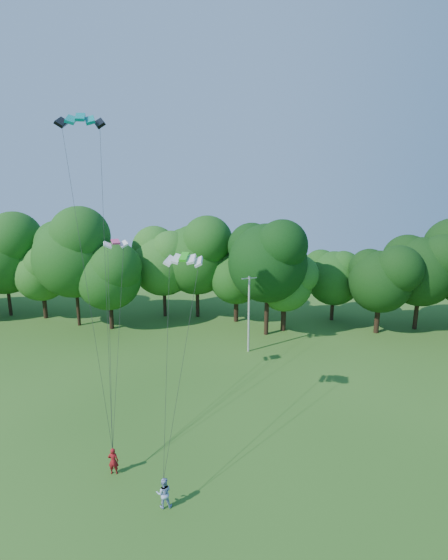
{
  "coord_description": "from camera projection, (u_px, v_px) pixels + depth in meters",
  "views": [
    {
      "loc": [
        1.97,
        -11.79,
        17.11
      ],
      "look_at": [
        1.19,
        13.0,
        10.98
      ],
      "focal_mm": 28.0,
      "sensor_mm": 36.0,
      "label": 1
    }
  ],
  "objects": [
    {
      "name": "utility_pole",
      "position": [
        249.0,
        313.0,
        42.0
      ],
      "size": [
        1.44,
        0.64,
        7.59
      ],
      "rotation": [
        0.0,
        0.0,
        0.38
      ],
      "color": "#A9A9A1",
      "rests_on": "ground"
    },
    {
      "name": "kite_flyer_left",
      "position": [
        113.0,
        461.0,
        25.31
      ],
      "size": [
        0.62,
        0.42,
        1.66
      ],
      "primitive_type": "imported",
      "rotation": [
        0.0,
        0.0,
        3.18
      ],
      "color": "maroon",
      "rests_on": "ground"
    },
    {
      "name": "kite_flyer_right",
      "position": [
        164.0,
        493.0,
        22.77
      ],
      "size": [
        0.91,
        0.76,
        1.7
      ],
      "primitive_type": "imported",
      "rotation": [
        0.0,
        0.0,
        3.29
      ],
      "color": "#9FB3DD",
      "rests_on": "ground"
    },
    {
      "name": "kite_teal",
      "position": [
        80.0,
        117.0,
        29.7
      ],
      "size": [
        3.37,
        2.11,
        0.71
      ],
      "rotation": [
        0.0,
        0.0,
        0.25
      ],
      "color": "#048580",
      "rests_on": "ground"
    },
    {
      "name": "kite_green",
      "position": [
        184.0,
        257.0,
        26.74
      ],
      "size": [
        2.41,
        1.3,
        0.45
      ],
      "rotation": [
        0.0,
        0.0,
        -0.12
      ],
      "color": "green",
      "rests_on": "ground"
    },
    {
      "name": "kite_pink",
      "position": [
        115.0,
        242.0,
        30.78
      ],
      "size": [
        1.85,
        1.42,
        0.3
      ],
      "rotation": [
        0.0,
        0.0,
        0.42
      ],
      "color": "#D93C78",
      "rests_on": "ground"
    },
    {
      "name": "tree_back_center",
      "position": [
        268.0,
        259.0,
        45.46
      ],
      "size": [
        9.13,
        9.13,
        13.27
      ],
      "color": "#332613",
      "rests_on": "ground"
    }
  ]
}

